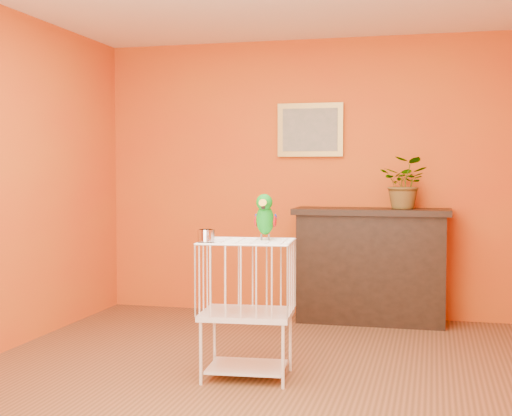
# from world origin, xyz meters

# --- Properties ---
(ground) EXTENTS (4.50, 4.50, 0.00)m
(ground) POSITION_xyz_m (0.00, 0.00, 0.00)
(ground) COLOR brown
(ground) RESTS_ON ground
(room_shell) EXTENTS (4.50, 4.50, 4.50)m
(room_shell) POSITION_xyz_m (0.00, 0.00, 1.58)
(room_shell) COLOR #CB5A13
(room_shell) RESTS_ON ground
(console_cabinet) EXTENTS (1.39, 0.50, 1.03)m
(console_cabinet) POSITION_xyz_m (0.59, 2.01, 0.52)
(console_cabinet) COLOR black
(console_cabinet) RESTS_ON ground
(potted_plant) EXTENTS (0.52, 0.55, 0.36)m
(potted_plant) POSITION_xyz_m (0.89, 2.07, 1.21)
(potted_plant) COLOR #26722D
(potted_plant) RESTS_ON console_cabinet
(framed_picture) EXTENTS (0.62, 0.04, 0.50)m
(framed_picture) POSITION_xyz_m (0.00, 2.22, 1.75)
(framed_picture) COLOR #AD8C3E
(framed_picture) RESTS_ON room_shell
(birdcage) EXTENTS (0.62, 0.50, 0.91)m
(birdcage) POSITION_xyz_m (-0.05, 0.07, 0.47)
(birdcage) COLOR white
(birdcage) RESTS_ON ground
(feed_cup) EXTENTS (0.11, 0.11, 0.08)m
(feed_cup) POSITION_xyz_m (-0.28, -0.09, 0.95)
(feed_cup) COLOR silver
(feed_cup) RESTS_ON birdcage
(parrot) EXTENTS (0.15, 0.28, 0.31)m
(parrot) POSITION_xyz_m (0.06, 0.14, 1.07)
(parrot) COLOR #59544C
(parrot) RESTS_ON birdcage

